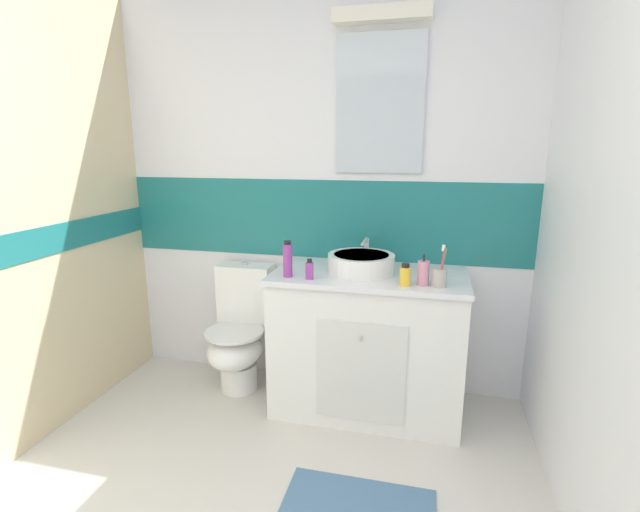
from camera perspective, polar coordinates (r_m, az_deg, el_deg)
The scene contains 11 objects.
ground_plane at distance 2.34m, azimuth -7.97°, elevation -28.78°, with size 3.20×3.48×0.04m, color beige.
wall_back_tiled at distance 2.94m, azimuth 0.25°, elevation 7.86°, with size 3.20×0.20×2.50m.
vanity_cabinet at distance 2.77m, azimuth 5.99°, elevation -10.56°, with size 1.10×0.60×0.85m.
sink_basin at distance 2.61m, azimuth 5.19°, elevation -0.82°, with size 0.38×0.43×0.17m.
toilet at distance 3.04m, azimuth -10.01°, elevation -9.45°, with size 0.37×0.50×0.82m.
toothbrush_cup at distance 2.42m, azimuth 14.73°, elevation -2.37°, with size 0.08×0.08×0.22m.
soap_dispenser at distance 2.42m, azimuth 12.80°, elevation -2.06°, with size 0.06×0.06×0.17m.
perfume_flask_small at distance 2.46m, azimuth -1.32°, elevation -1.71°, with size 0.04×0.03×0.11m.
shampoo_bottle_tall at distance 2.51m, azimuth -4.07°, elevation -0.46°, with size 0.05×0.05×0.20m.
lotion_bottle_short at distance 2.39m, azimuth 10.62°, elevation -2.41°, with size 0.06×0.06×0.12m.
bath_mat at distance 2.30m, azimuth 4.85°, elevation -28.73°, with size 0.67×0.34×0.01m, color #4C7299.
Camera 1 is at (0.68, -0.40, 1.55)m, focal length 25.54 mm.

